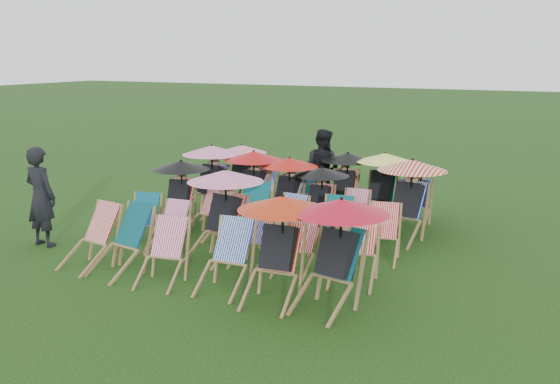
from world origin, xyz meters
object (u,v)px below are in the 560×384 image
at_px(deckchair_5, 333,252).
at_px(deckchair_29, 417,192).
at_px(deckchair_0, 89,237).
at_px(person_left, 41,197).
at_px(person_rear, 322,169).

relative_size(deckchair_5, deckchair_29, 1.20).
distance_m(deckchair_0, deckchair_5, 3.98).
relative_size(deckchair_0, deckchair_29, 0.80).
relative_size(deckchair_0, person_left, 0.56).
distance_m(deckchair_5, person_rear, 5.46).
bearing_deg(deckchair_0, deckchair_5, 11.31).
xyz_separation_m(deckchair_0, deckchair_5, (3.96, 0.14, 0.29)).
xyz_separation_m(deckchair_0, person_rear, (1.77, 5.14, 0.37)).
bearing_deg(deckchair_29, deckchair_0, -130.98).
xyz_separation_m(deckchair_29, person_rear, (-2.17, 0.47, 0.21)).
height_order(person_left, person_rear, person_left).
bearing_deg(deckchair_5, deckchair_29, 101.51).
bearing_deg(person_rear, deckchair_0, 81.87).
bearing_deg(deckchair_5, person_rear, 124.89).
xyz_separation_m(deckchair_0, person_left, (-1.52, 0.50, 0.38)).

